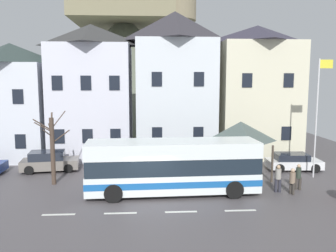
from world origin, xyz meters
The scene contains 16 objects.
ground_plane centered at (0.00, 0.00, -0.03)m, with size 40.00×60.00×0.07m.
townhouse_00 centered at (-11.34, 11.84, 4.76)m, with size 6.03×5.75×9.53m.
townhouse_01 centered at (-4.76, 11.97, 5.56)m, with size 6.43×6.00×11.12m.
townhouse_02 centered at (2.24, 11.84, 6.10)m, with size 6.49×5.74×12.19m.
townhouse_03 centered at (9.29, 11.94, 5.57)m, with size 6.60×5.93×11.13m.
hilltop_castle centered at (-3.14, 31.93, 8.34)m, with size 33.23×33.23×21.42m.
transit_bus centered at (1.29, 1.62, 1.55)m, with size 9.88×2.96×3.08m.
bus_shelter centered at (6.16, 5.10, 3.06)m, with size 3.60×3.60×3.75m.
parked_car_00 centered at (10.46, 6.40, 0.61)m, with size 3.92×2.03×1.22m.
parked_car_01 centered at (-7.23, 7.23, 0.70)m, with size 4.19×2.38×1.44m.
pedestrian_00 centered at (8.84, 1.86, 0.79)m, with size 0.39×0.30×1.56m.
pedestrian_01 centered at (7.45, 1.47, 0.87)m, with size 0.39×0.34×1.63m.
pedestrian_02 centered at (8.12, 1.03, 0.86)m, with size 0.32×0.32×1.53m.
public_bench centered at (6.36, 6.94, 0.48)m, with size 1.73×0.48×0.87m.
flagpole centered at (11.10, 4.40, 4.53)m, with size 0.95×0.10×7.91m.
bare_tree_01 centered at (-6.06, 3.88, 2.29)m, with size 2.02×1.41×4.59m.
Camera 1 is at (-0.14, -17.69, 6.47)m, focal length 37.00 mm.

